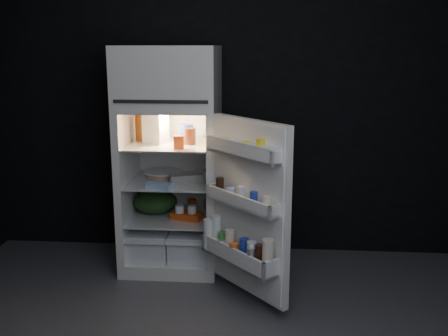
# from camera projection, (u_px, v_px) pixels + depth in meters

# --- Properties ---
(wall_back) EXTENTS (4.00, 0.00, 2.70)m
(wall_back) POSITION_uv_depth(u_px,v_px,m) (220.00, 97.00, 4.44)
(wall_back) COLOR black
(wall_back) RESTS_ON ground
(wall_front) EXTENTS (4.00, 0.00, 2.70)m
(wall_front) POSITION_uv_depth(u_px,v_px,m) (86.00, 250.00, 1.14)
(wall_front) COLOR black
(wall_front) RESTS_ON ground
(refrigerator) EXTENTS (0.76, 0.71, 1.78)m
(refrigerator) POSITION_uv_depth(u_px,v_px,m) (171.00, 151.00, 4.19)
(refrigerator) COLOR white
(refrigerator) RESTS_ON ground
(fridge_door) EXTENTS (0.62, 0.66, 1.22)m
(fridge_door) POSITION_uv_depth(u_px,v_px,m) (246.00, 211.00, 3.57)
(fridge_door) COLOR white
(fridge_door) RESTS_ON ground
(milk_jug) EXTENTS (0.20, 0.20, 0.24)m
(milk_jug) POSITION_uv_depth(u_px,v_px,m) (156.00, 128.00, 4.12)
(milk_jug) COLOR white
(milk_jug) RESTS_ON refrigerator
(mayo_jar) EXTENTS (0.12, 0.12, 0.14)m
(mayo_jar) POSITION_uv_depth(u_px,v_px,m) (187.00, 133.00, 4.17)
(mayo_jar) COLOR #1D2E9E
(mayo_jar) RESTS_ON refrigerator
(jam_jar) EXTENTS (0.10, 0.10, 0.13)m
(jam_jar) POSITION_uv_depth(u_px,v_px,m) (190.00, 136.00, 4.07)
(jam_jar) COLOR black
(jam_jar) RESTS_ON refrigerator
(amber_bottle) EXTENTS (0.09, 0.09, 0.22)m
(amber_bottle) POSITION_uv_depth(u_px,v_px,m) (140.00, 127.00, 4.23)
(amber_bottle) COLOR #B4581C
(amber_bottle) RESTS_ON refrigerator
(small_carton) EXTENTS (0.08, 0.06, 0.10)m
(small_carton) POSITION_uv_depth(u_px,v_px,m) (179.00, 142.00, 3.91)
(small_carton) COLOR orange
(small_carton) RESTS_ON refrigerator
(egg_carton) EXTENTS (0.28, 0.18, 0.07)m
(egg_carton) POSITION_uv_depth(u_px,v_px,m) (186.00, 179.00, 4.10)
(egg_carton) COLOR gray
(egg_carton) RESTS_ON refrigerator
(pie) EXTENTS (0.32, 0.32, 0.04)m
(pie) POSITION_uv_depth(u_px,v_px,m) (163.00, 174.00, 4.30)
(pie) COLOR tan
(pie) RESTS_ON refrigerator
(flat_package) EXTENTS (0.22, 0.16, 0.04)m
(flat_package) POSITION_uv_depth(u_px,v_px,m) (160.00, 186.00, 3.96)
(flat_package) COLOR #90B9DF
(flat_package) RESTS_ON refrigerator
(wrapped_pkg) EXTENTS (0.15, 0.13, 0.05)m
(wrapped_pkg) POSITION_uv_depth(u_px,v_px,m) (204.00, 173.00, 4.32)
(wrapped_pkg) COLOR beige
(wrapped_pkg) RESTS_ON refrigerator
(produce_bag) EXTENTS (0.45, 0.41, 0.20)m
(produce_bag) POSITION_uv_depth(u_px,v_px,m) (155.00, 202.00, 4.32)
(produce_bag) COLOR #193815
(produce_bag) RESTS_ON refrigerator
(yogurt_tray) EXTENTS (0.27, 0.19, 0.05)m
(yogurt_tray) POSITION_uv_depth(u_px,v_px,m) (187.00, 216.00, 4.19)
(yogurt_tray) COLOR #CD4611
(yogurt_tray) RESTS_ON refrigerator
(small_can_red) EXTENTS (0.08, 0.08, 0.09)m
(small_can_red) POSITION_uv_depth(u_px,v_px,m) (192.00, 204.00, 4.42)
(small_can_red) COLOR #CD4611
(small_can_red) RESTS_ON refrigerator
(small_can_silver) EXTENTS (0.09, 0.09, 0.09)m
(small_can_silver) POSITION_uv_depth(u_px,v_px,m) (208.00, 205.00, 4.41)
(small_can_silver) COLOR silver
(small_can_silver) RESTS_ON refrigerator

